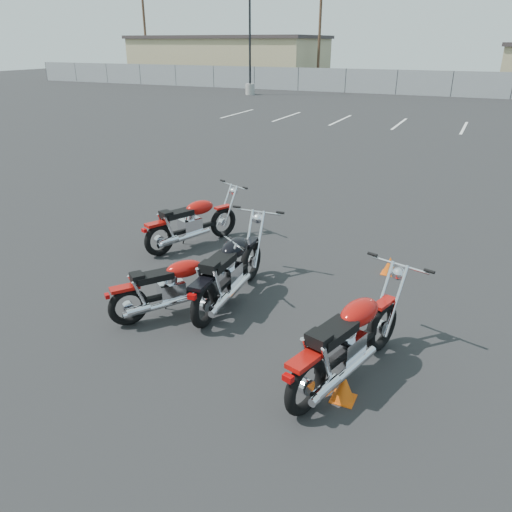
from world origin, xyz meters
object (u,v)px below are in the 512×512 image
at_px(motorcycle_third_red, 174,286).
at_px(motorcycle_rear_red, 349,340).
at_px(motorcycle_front_red, 192,222).
at_px(motorcycle_second_black, 230,270).

distance_m(motorcycle_third_red, motorcycle_rear_red, 2.77).
xyz_separation_m(motorcycle_front_red, motorcycle_second_black, (1.74, -1.73, 0.04)).
xyz_separation_m(motorcycle_second_black, motorcycle_third_red, (-0.56, -0.69, -0.08)).
bearing_deg(motorcycle_rear_red, motorcycle_front_red, 143.76).
xyz_separation_m(motorcycle_front_red, motorcycle_third_red, (1.18, -2.42, -0.04)).
height_order(motorcycle_second_black, motorcycle_rear_red, motorcycle_second_black).
bearing_deg(motorcycle_second_black, motorcycle_rear_red, -27.69).
bearing_deg(motorcycle_third_red, motorcycle_rear_red, -9.29).
bearing_deg(motorcycle_rear_red, motorcycle_third_red, 170.71).
bearing_deg(motorcycle_second_black, motorcycle_front_red, 135.21).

